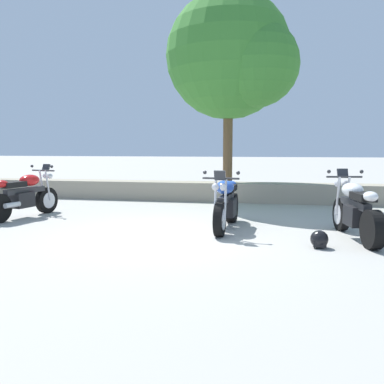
# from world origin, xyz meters

# --- Properties ---
(ground_plane) EXTENTS (120.00, 120.00, 0.00)m
(ground_plane) POSITION_xyz_m (0.00, 0.00, 0.00)
(ground_plane) COLOR #A3A099
(stone_wall) EXTENTS (36.00, 0.80, 0.55)m
(stone_wall) POSITION_xyz_m (0.00, 4.80, 0.28)
(stone_wall) COLOR gray
(stone_wall) RESTS_ON ground
(motorcycle_red_near_left) EXTENTS (0.76, 2.05, 1.18)m
(motorcycle_red_near_left) POSITION_xyz_m (-3.63, 1.12, 0.49)
(motorcycle_red_near_left) COLOR black
(motorcycle_red_near_left) RESTS_ON ground
(motorcycle_blue_centre) EXTENTS (0.67, 2.07, 1.18)m
(motorcycle_blue_centre) POSITION_xyz_m (0.97, 0.69, 0.49)
(motorcycle_blue_centre) COLOR black
(motorcycle_blue_centre) RESTS_ON ground
(motorcycle_white_far_right) EXTENTS (0.76, 2.06, 1.18)m
(motorcycle_white_far_right) POSITION_xyz_m (3.25, 0.28, 0.49)
(motorcycle_white_far_right) COLOR black
(motorcycle_white_far_right) RESTS_ON ground
(rider_helmet) EXTENTS (0.28, 0.28, 0.28)m
(rider_helmet) POSITION_xyz_m (2.58, -0.53, 0.14)
(rider_helmet) COLOR black
(rider_helmet) RESTS_ON ground
(leafy_tree_far_left) EXTENTS (3.79, 3.61, 5.45)m
(leafy_tree_far_left) POSITION_xyz_m (0.71, 4.86, 4.11)
(leafy_tree_far_left) COLOR brown
(leafy_tree_far_left) RESTS_ON stone_wall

